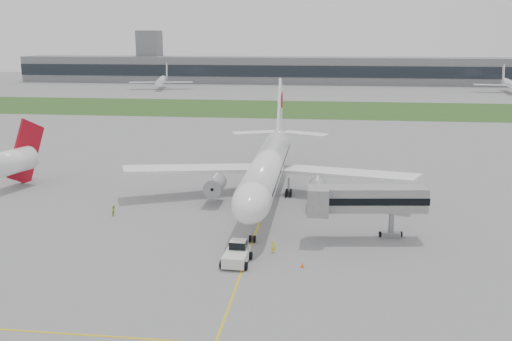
# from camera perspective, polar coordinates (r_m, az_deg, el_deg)

# --- Properties ---
(ground) EXTENTS (600.00, 600.00, 0.00)m
(ground) POSITION_cam_1_polar(r_m,az_deg,el_deg) (88.28, 0.88, -3.76)
(ground) COLOR gray
(ground) RESTS_ON ground
(apron_markings) EXTENTS (70.00, 70.00, 0.04)m
(apron_markings) POSITION_cam_1_polar(r_m,az_deg,el_deg) (83.55, 0.51, -4.77)
(apron_markings) COLOR gold
(apron_markings) RESTS_ON ground
(grass_strip) EXTENTS (600.00, 50.00, 0.02)m
(grass_strip) POSITION_cam_1_polar(r_m,az_deg,el_deg) (205.70, 4.50, 6.15)
(grass_strip) COLOR #2C5720
(grass_strip) RESTS_ON ground
(terminal_building) EXTENTS (320.00, 22.30, 14.00)m
(terminal_building) POSITION_cam_1_polar(r_m,az_deg,el_deg) (314.41, 5.47, 9.95)
(terminal_building) COLOR gray
(terminal_building) RESTS_ON ground
(control_tower) EXTENTS (12.00, 12.00, 56.00)m
(control_tower) POSITION_cam_1_polar(r_m,az_deg,el_deg) (332.01, -10.46, 8.76)
(control_tower) COLOR gray
(control_tower) RESTS_ON ground
(airliner) EXTENTS (48.13, 53.95, 17.88)m
(airliner) POSITION_cam_1_polar(r_m,az_deg,el_deg) (91.49, 1.23, 0.53)
(airliner) COLOR white
(airliner) RESTS_ON ground
(pushback_tug) EXTENTS (3.34, 4.81, 2.41)m
(pushback_tug) POSITION_cam_1_polar(r_m,az_deg,el_deg) (67.53, -1.93, -8.31)
(pushback_tug) COLOR silver
(pushback_tug) RESTS_ON ground
(jet_bridge) EXTENTS (15.48, 6.14, 7.18)m
(jet_bridge) POSITION_cam_1_polar(r_m,az_deg,el_deg) (75.04, 10.60, -2.89)
(jet_bridge) COLOR #98979A
(jet_bridge) RESTS_ON ground
(safety_cone_left) EXTENTS (0.35, 0.35, 0.48)m
(safety_cone_left) POSITION_cam_1_polar(r_m,az_deg,el_deg) (70.03, -1.26, -8.25)
(safety_cone_left) COLOR #FF5D0D
(safety_cone_left) RESTS_ON ground
(safety_cone_right) EXTENTS (0.45, 0.45, 0.62)m
(safety_cone_right) POSITION_cam_1_polar(r_m,az_deg,el_deg) (66.65, 4.65, -9.40)
(safety_cone_right) COLOR #FF5D0D
(safety_cone_right) RESTS_ON ground
(ground_crew_near) EXTENTS (0.67, 0.55, 1.59)m
(ground_crew_near) POSITION_cam_1_polar(r_m,az_deg,el_deg) (70.51, 1.75, -7.62)
(ground_crew_near) COLOR #ECF829
(ground_crew_near) RESTS_ON ground
(ground_crew_far) EXTENTS (0.70, 0.84, 1.56)m
(ground_crew_far) POSITION_cam_1_polar(r_m,az_deg,el_deg) (86.94, -14.01, -3.91)
(ground_crew_far) COLOR #A2CE22
(ground_crew_far) RESTS_ON ground
(neighbor_aircraft) EXTENTS (6.49, 15.14, 12.21)m
(neighbor_aircraft) POSITION_cam_1_polar(r_m,az_deg,el_deg) (107.00, -23.17, 0.89)
(neighbor_aircraft) COLOR #A40918
(neighbor_aircraft) RESTS_ON ground
(distant_aircraft_left) EXTENTS (35.25, 32.47, 11.64)m
(distant_aircraft_left) POSITION_cam_1_polar(r_m,az_deg,el_deg) (283.48, -9.43, 8.03)
(distant_aircraft_left) COLOR white
(distant_aircraft_left) RESTS_ON ground
(distant_aircraft_right) EXTENTS (34.42, 31.34, 11.81)m
(distant_aircraft_right) POSITION_cam_1_polar(r_m,az_deg,el_deg) (286.53, 23.95, 7.12)
(distant_aircraft_right) COLOR white
(distant_aircraft_right) RESTS_ON ground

